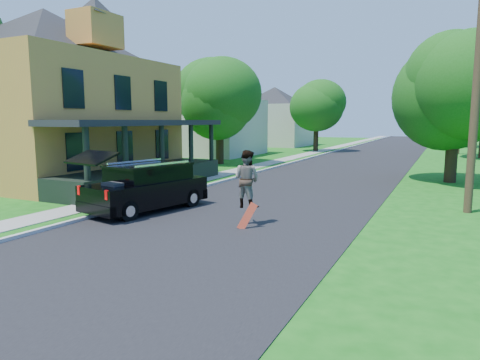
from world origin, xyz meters
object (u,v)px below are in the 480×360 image
at_px(utility_pole_near, 478,74).
at_px(black_suv, 146,187).
at_px(tree_right_near, 456,81).
at_px(skateboarder, 247,179).

bearing_deg(utility_pole_near, black_suv, -172.06).
xyz_separation_m(black_suv, utility_pole_near, (10.00, 4.50, 3.78)).
xyz_separation_m(tree_right_near, utility_pole_near, (0.55, -7.80, -0.42)).
distance_m(black_suv, skateboarder, 4.00).
bearing_deg(skateboarder, black_suv, 5.72).
xyz_separation_m(skateboarder, utility_pole_near, (6.05, 4.79, 3.23)).
bearing_deg(black_suv, skateboarder, 7.33).
xyz_separation_m(black_suv, tree_right_near, (9.45, 12.31, 4.20)).
height_order(skateboarder, tree_right_near, tree_right_near).
height_order(black_suv, tree_right_near, tree_right_near).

